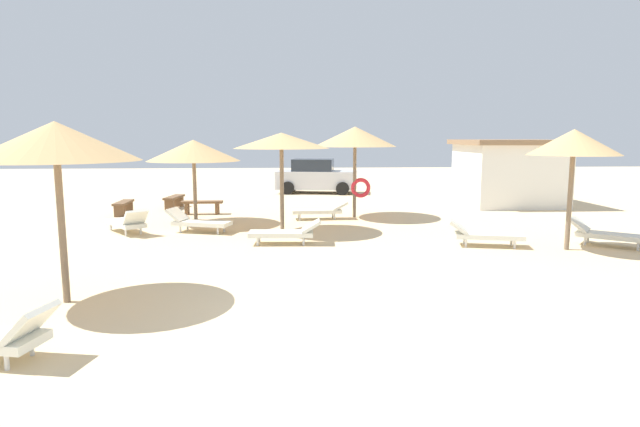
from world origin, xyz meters
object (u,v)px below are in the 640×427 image
at_px(lounger_1, 484,234).
at_px(parasol_3, 355,138).
at_px(lounger_7, 127,222).
at_px(beach_cabana, 509,172).
at_px(parasol_1, 574,143).
at_px(lounger_6, 607,234).
at_px(parasol_0, 56,142).
at_px(bench_0, 202,205).
at_px(parasol_2, 194,151).
at_px(lounger_3, 320,210).
at_px(parked_car, 316,177).
at_px(bench_1, 124,205).
at_px(bench_2, 174,200).
at_px(lounger_2, 198,222).
at_px(lounger_4, 286,232).
at_px(parasol_4, 281,141).

bearing_deg(lounger_1, parasol_3, 117.64).
xyz_separation_m(lounger_7, beach_cabana, (13.98, 5.75, 1.05)).
xyz_separation_m(parasol_1, lounger_6, (1.26, 0.37, -2.36)).
relative_size(parasol_0, parasol_1, 1.02).
bearing_deg(beach_cabana, bench_0, -170.81).
relative_size(parasol_2, beach_cabana, 0.73).
relative_size(lounger_6, beach_cabana, 0.46).
distance_m(lounger_3, parked_car, 8.54).
xyz_separation_m(lounger_1, beach_cabana, (4.15, 8.24, 1.06)).
relative_size(parasol_0, lounger_6, 1.65).
distance_m(parasol_1, bench_0, 12.44).
distance_m(parasol_1, parasol_2, 11.06).
distance_m(lounger_6, lounger_7, 13.30).
bearing_deg(parasol_1, bench_1, 152.28).
relative_size(lounger_6, bench_2, 1.21).
bearing_deg(lounger_7, parasol_1, -14.54).
relative_size(bench_2, beach_cabana, 0.38).
distance_m(lounger_1, bench_0, 10.32).
distance_m(bench_2, beach_cabana, 13.78).
distance_m(parasol_1, lounger_6, 2.71).
bearing_deg(lounger_7, lounger_3, 21.47).
relative_size(parasol_1, parked_car, 0.71).
distance_m(parasol_3, lounger_6, 8.37).
distance_m(parasol_1, bench_2, 14.50).
distance_m(lounger_6, parked_car, 15.14).
height_order(bench_2, beach_cabana, beach_cabana).
xyz_separation_m(lounger_2, bench_1, (-3.29, 3.76, 0.03)).
bearing_deg(bench_2, parasol_3, -21.76).
height_order(lounger_6, bench_1, lounger_6).
bearing_deg(bench_0, lounger_7, -113.26).
bearing_deg(parasol_2, parasol_0, -95.76).
xyz_separation_m(lounger_1, lounger_7, (-9.83, 2.49, 0.01)).
bearing_deg(lounger_6, lounger_2, 166.19).
height_order(lounger_1, lounger_3, lounger_1).
bearing_deg(bench_0, parked_car, 56.99).
distance_m(bench_2, parked_car, 8.06).
bearing_deg(lounger_3, lounger_1, -50.58).
bearing_deg(bench_2, bench_0, -51.17).
bearing_deg(lounger_2, bench_2, 108.53).
xyz_separation_m(lounger_2, lounger_4, (2.63, -1.91, -0.00)).
xyz_separation_m(parasol_1, bench_2, (-11.52, 8.49, -2.33)).
bearing_deg(parasol_3, lounger_6, -42.24).
bearing_deg(bench_0, bench_2, 128.83).
xyz_separation_m(lounger_1, bench_1, (-11.06, 6.27, 0.03)).
relative_size(parasol_2, lounger_2, 1.49).
relative_size(parasol_0, bench_2, 2.00).
bearing_deg(parked_car, lounger_7, -119.84).
height_order(lounger_2, bench_2, lounger_2).
bearing_deg(parasol_2, parasol_4, -30.00).
distance_m(parasol_4, lounger_4, 3.02).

